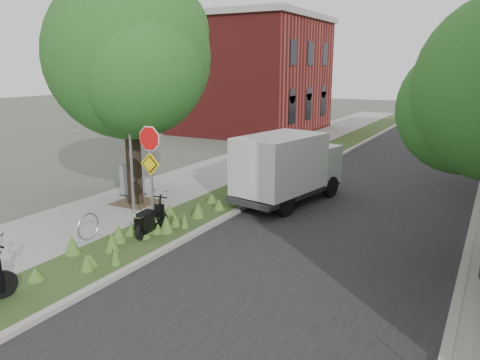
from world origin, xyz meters
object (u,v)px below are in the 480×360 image
object	(u,v)px
sign_assembly	(150,158)
box_truck	(287,165)
utility_cabinet	(132,181)
scooter_near	(149,223)

from	to	relation	value
sign_assembly	box_truck	world-z (taller)	sign_assembly
box_truck	utility_cabinet	distance (m)	5.72
box_truck	scooter_near	bearing A→B (deg)	-110.41
sign_assembly	utility_cabinet	distance (m)	4.75
scooter_near	utility_cabinet	distance (m)	4.48
sign_assembly	scooter_near	world-z (taller)	sign_assembly
sign_assembly	scooter_near	xyz separation A→B (m)	(-0.07, -0.12, -1.85)
scooter_near	box_truck	xyz separation A→B (m)	(1.95, 5.23, 0.91)
sign_assembly	box_truck	distance (m)	5.53
box_truck	utility_cabinet	bearing A→B (deg)	-157.26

